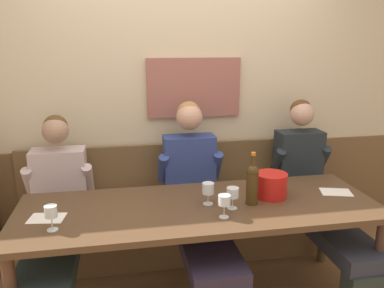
{
  "coord_description": "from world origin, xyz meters",
  "views": [
    {
      "loc": [
        -0.48,
        -2.15,
        1.78
      ],
      "look_at": [
        0.0,
        0.45,
        1.08
      ],
      "focal_mm": 36.48,
      "sensor_mm": 36.0,
      "label": 1
    }
  ],
  "objects_px": {
    "wine_glass_mid_right": "(51,213)",
    "dining_table": "(200,216)",
    "wall_bench": "(184,224)",
    "ice_bucket": "(271,185)",
    "wine_glass_mid_left": "(208,189)",
    "person_left_seat": "(197,201)",
    "wine_glass_near_bucket": "(233,193)",
    "wine_bottle_green_tall": "(252,183)",
    "person_center_right_seat": "(55,216)",
    "person_right_seat": "(316,192)",
    "wine_glass_right_end": "(224,201)"
  },
  "relations": [
    {
      "from": "person_right_seat",
      "to": "ice_bucket",
      "type": "height_order",
      "value": "person_right_seat"
    },
    {
      "from": "ice_bucket",
      "to": "wine_glass_right_end",
      "type": "height_order",
      "value": "ice_bucket"
    },
    {
      "from": "ice_bucket",
      "to": "wine_glass_mid_right",
      "type": "height_order",
      "value": "ice_bucket"
    },
    {
      "from": "person_left_seat",
      "to": "wine_glass_near_bucket",
      "type": "bearing_deg",
      "value": -69.13
    },
    {
      "from": "wine_bottle_green_tall",
      "to": "wine_glass_right_end",
      "type": "distance_m",
      "value": 0.29
    },
    {
      "from": "person_center_right_seat",
      "to": "wine_glass_mid_left",
      "type": "bearing_deg",
      "value": -15.81
    },
    {
      "from": "dining_table",
      "to": "person_left_seat",
      "type": "height_order",
      "value": "person_left_seat"
    },
    {
      "from": "person_center_right_seat",
      "to": "wine_glass_mid_right",
      "type": "distance_m",
      "value": 0.54
    },
    {
      "from": "wall_bench",
      "to": "wine_glass_right_end",
      "type": "height_order",
      "value": "wall_bench"
    },
    {
      "from": "wall_bench",
      "to": "ice_bucket",
      "type": "relative_size",
      "value": 11.98
    },
    {
      "from": "dining_table",
      "to": "person_right_seat",
      "type": "height_order",
      "value": "person_right_seat"
    },
    {
      "from": "person_left_seat",
      "to": "ice_bucket",
      "type": "bearing_deg",
      "value": -28.53
    },
    {
      "from": "wall_bench",
      "to": "person_right_seat",
      "type": "height_order",
      "value": "person_right_seat"
    },
    {
      "from": "person_right_seat",
      "to": "wine_glass_mid_right",
      "type": "height_order",
      "value": "person_right_seat"
    },
    {
      "from": "wine_glass_mid_right",
      "to": "person_left_seat",
      "type": "bearing_deg",
      "value": 27.66
    },
    {
      "from": "wine_glass_right_end",
      "to": "wine_glass_near_bucket",
      "type": "bearing_deg",
      "value": 53.59
    },
    {
      "from": "wine_glass_mid_left",
      "to": "dining_table",
      "type": "bearing_deg",
      "value": -172.07
    },
    {
      "from": "wine_bottle_green_tall",
      "to": "wine_glass_near_bucket",
      "type": "relative_size",
      "value": 2.53
    },
    {
      "from": "person_left_seat",
      "to": "wine_glass_near_bucket",
      "type": "height_order",
      "value": "person_left_seat"
    },
    {
      "from": "person_center_right_seat",
      "to": "wine_glass_mid_left",
      "type": "relative_size",
      "value": 8.51
    },
    {
      "from": "wine_bottle_green_tall",
      "to": "person_center_right_seat",
      "type": "bearing_deg",
      "value": 165.48
    },
    {
      "from": "person_center_right_seat",
      "to": "person_right_seat",
      "type": "relative_size",
      "value": 0.95
    },
    {
      "from": "person_right_seat",
      "to": "wine_glass_near_bucket",
      "type": "xyz_separation_m",
      "value": [
        -0.8,
        -0.4,
        0.21
      ]
    },
    {
      "from": "wall_bench",
      "to": "person_center_right_seat",
      "type": "relative_size",
      "value": 2.13
    },
    {
      "from": "person_center_right_seat",
      "to": "ice_bucket",
      "type": "relative_size",
      "value": 5.63
    },
    {
      "from": "dining_table",
      "to": "person_left_seat",
      "type": "bearing_deg",
      "value": 81.42
    },
    {
      "from": "person_left_seat",
      "to": "wine_glass_mid_left",
      "type": "bearing_deg",
      "value": -87.92
    },
    {
      "from": "person_left_seat",
      "to": "ice_bucket",
      "type": "distance_m",
      "value": 0.56
    },
    {
      "from": "ice_bucket",
      "to": "wine_glass_mid_left",
      "type": "relative_size",
      "value": 1.51
    },
    {
      "from": "ice_bucket",
      "to": "wine_glass_mid_left",
      "type": "bearing_deg",
      "value": -174.06
    },
    {
      "from": "dining_table",
      "to": "wine_glass_right_end",
      "type": "bearing_deg",
      "value": -62.09
    },
    {
      "from": "ice_bucket",
      "to": "wine_glass_near_bucket",
      "type": "bearing_deg",
      "value": -155.8
    },
    {
      "from": "dining_table",
      "to": "person_center_right_seat",
      "type": "relative_size",
      "value": 1.89
    },
    {
      "from": "wine_bottle_green_tall",
      "to": "wine_glass_mid_right",
      "type": "height_order",
      "value": "wine_bottle_green_tall"
    },
    {
      "from": "person_center_right_seat",
      "to": "wine_bottle_green_tall",
      "type": "bearing_deg",
      "value": -14.52
    },
    {
      "from": "wine_bottle_green_tall",
      "to": "person_left_seat",
      "type": "bearing_deg",
      "value": 130.25
    },
    {
      "from": "person_left_seat",
      "to": "ice_bucket",
      "type": "xyz_separation_m",
      "value": [
        0.46,
        -0.25,
        0.19
      ]
    },
    {
      "from": "wine_bottle_green_tall",
      "to": "wall_bench",
      "type": "bearing_deg",
      "value": 115.82
    },
    {
      "from": "person_right_seat",
      "to": "ice_bucket",
      "type": "bearing_deg",
      "value": -152.0
    },
    {
      "from": "ice_bucket",
      "to": "wine_glass_mid_right",
      "type": "bearing_deg",
      "value": -170.25
    },
    {
      "from": "wine_glass_mid_left",
      "to": "wine_glass_mid_right",
      "type": "bearing_deg",
      "value": -168.47
    },
    {
      "from": "wine_glass_near_bucket",
      "to": "wine_glass_right_end",
      "type": "distance_m",
      "value": 0.15
    },
    {
      "from": "wall_bench",
      "to": "person_center_right_seat",
      "type": "xyz_separation_m",
      "value": [
        -0.96,
        -0.37,
        0.32
      ]
    },
    {
      "from": "ice_bucket",
      "to": "person_left_seat",
      "type": "bearing_deg",
      "value": 151.47
    },
    {
      "from": "person_center_right_seat",
      "to": "wine_glass_mid_left",
      "type": "xyz_separation_m",
      "value": [
        1.02,
        -0.29,
        0.24
      ]
    },
    {
      "from": "person_center_right_seat",
      "to": "wine_glass_mid_right",
      "type": "height_order",
      "value": "person_center_right_seat"
    },
    {
      "from": "wall_bench",
      "to": "person_right_seat",
      "type": "bearing_deg",
      "value": -19.42
    },
    {
      "from": "wine_glass_near_bucket",
      "to": "wine_glass_mid_left",
      "type": "bearing_deg",
      "value": 145.97
    },
    {
      "from": "wine_glass_mid_right",
      "to": "dining_table",
      "type": "bearing_deg",
      "value": 11.76
    },
    {
      "from": "wine_glass_right_end",
      "to": "person_right_seat",
      "type": "bearing_deg",
      "value": 30.29
    }
  ]
}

